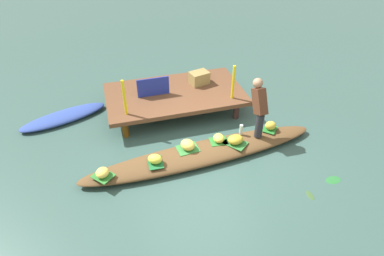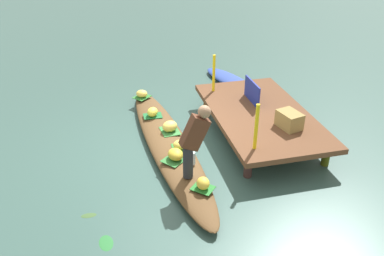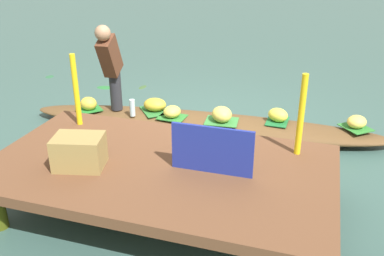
{
  "view_description": "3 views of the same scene",
  "coord_description": "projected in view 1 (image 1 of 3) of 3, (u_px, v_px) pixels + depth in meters",
  "views": [
    {
      "loc": [
        -1.59,
        -4.8,
        4.48
      ],
      "look_at": [
        -0.04,
        0.66,
        0.28
      ],
      "focal_mm": 31.25,
      "sensor_mm": 36.0,
      "label": 1
    },
    {
      "loc": [
        6.32,
        -1.1,
        4.03
      ],
      "look_at": [
        0.04,
        0.45,
        0.41
      ],
      "focal_mm": 37.78,
      "sensor_mm": 36.0,
      "label": 2
    },
    {
      "loc": [
        -1.45,
        5.08,
        2.4
      ],
      "look_at": [
        -0.06,
        0.66,
        0.34
      ],
      "focal_mm": 39.83,
      "sensor_mm": 36.0,
      "label": 3
    }
  ],
  "objects": [
    {
      "name": "leaf_mat_4",
      "position": [
        235.0,
        143.0,
        6.74
      ],
      "size": [
        0.54,
        0.55,
        0.01
      ],
      "primitive_type": "cube",
      "rotation": [
        0.0,
        0.0,
        2.26
      ],
      "color": "#2D7231",
      "rests_on": "vendor_boat"
    },
    {
      "name": "drifting_plant_2",
      "position": [
        333.0,
        180.0,
        6.21
      ],
      "size": [
        0.32,
        0.22,
        0.01
      ],
      "primitive_type": "ellipsoid",
      "rotation": [
        0.0,
        0.0,
        0.09
      ],
      "color": "#286F33",
      "rests_on": "ground"
    },
    {
      "name": "banana_bunch_4",
      "position": [
        236.0,
        140.0,
        6.69
      ],
      "size": [
        0.33,
        0.28,
        0.18
      ],
      "primitive_type": "ellipsoid",
      "rotation": [
        0.0,
        0.0,
        0.07
      ],
      "color": "gold",
      "rests_on": "vendor_boat"
    },
    {
      "name": "leaf_mat_0",
      "position": [
        219.0,
        141.0,
        6.79
      ],
      "size": [
        0.37,
        0.31,
        0.01
      ],
      "primitive_type": "cube",
      "rotation": [
        0.0,
        0.0,
        3.08
      ],
      "color": "#2E782F",
      "rests_on": "vendor_boat"
    },
    {
      "name": "railing_post_east",
      "position": [
        233.0,
        82.0,
        7.4
      ],
      "size": [
        0.06,
        0.06,
        0.8
      ],
      "primitive_type": "cylinder",
      "color": "yellow",
      "rests_on": "dock_platform"
    },
    {
      "name": "banana_bunch_3",
      "position": [
        102.0,
        173.0,
        5.95
      ],
      "size": [
        0.33,
        0.34,
        0.16
      ],
      "primitive_type": "ellipsoid",
      "rotation": [
        0.0,
        0.0,
        4.13
      ],
      "color": "#F9D456",
      "rests_on": "vendor_boat"
    },
    {
      "name": "banana_bunch_5",
      "position": [
        155.0,
        159.0,
        6.22
      ],
      "size": [
        0.33,
        0.31,
        0.18
      ],
      "primitive_type": "ellipsoid",
      "rotation": [
        0.0,
        0.0,
        2.68
      ],
      "color": "#F0E345",
      "rests_on": "vendor_boat"
    },
    {
      "name": "banana_bunch_1",
      "position": [
        188.0,
        145.0,
        6.54
      ],
      "size": [
        0.37,
        0.39,
        0.2
      ],
      "primitive_type": "ellipsoid",
      "rotation": [
        0.0,
        0.0,
        2.09
      ],
      "color": "#F3D357",
      "rests_on": "vendor_boat"
    },
    {
      "name": "market_banner",
      "position": [
        153.0,
        87.0,
        7.6
      ],
      "size": [
        0.74,
        0.04,
        0.44
      ],
      "primitive_type": "cube",
      "rotation": [
        0.0,
        0.0,
        0.01
      ],
      "color": "navy",
      "rests_on": "dock_platform"
    },
    {
      "name": "drifting_plant_1",
      "position": [
        310.0,
        195.0,
        5.91
      ],
      "size": [
        0.12,
        0.23,
        0.01
      ],
      "primitive_type": "ellipsoid",
      "rotation": [
        0.0,
        0.0,
        1.53
      ],
      "color": "#3A5A2D",
      "rests_on": "ground"
    },
    {
      "name": "vendor_boat",
      "position": [
        203.0,
        153.0,
        6.66
      ],
      "size": [
        4.93,
        1.1,
        0.22
      ],
      "primitive_type": "ellipsoid",
      "rotation": [
        0.0,
        0.0,
        0.07
      ],
      "color": "brown",
      "rests_on": "ground"
    },
    {
      "name": "water_bottle",
      "position": [
        241.0,
        130.0,
        6.92
      ],
      "size": [
        0.07,
        0.07,
        0.23
      ],
      "primitive_type": "cylinder",
      "color": "silver",
      "rests_on": "vendor_boat"
    },
    {
      "name": "vendor_person",
      "position": [
        259.0,
        106.0,
        6.6
      ],
      "size": [
        0.22,
        0.49,
        1.21
      ],
      "color": "#28282D",
      "rests_on": "vendor_boat"
    },
    {
      "name": "banana_bunch_0",
      "position": [
        219.0,
        138.0,
        6.75
      ],
      "size": [
        0.27,
        0.29,
        0.16
      ],
      "primitive_type": "ellipsoid",
      "rotation": [
        0.0,
        0.0,
        1.37
      ],
      "color": "#EDD14F",
      "rests_on": "vendor_boat"
    },
    {
      "name": "moored_boat",
      "position": [
        64.0,
        117.0,
        7.74
      ],
      "size": [
        2.05,
        1.16,
        0.16
      ],
      "primitive_type": "ellipsoid",
      "rotation": [
        0.0,
        0.0,
        0.32
      ],
      "color": "#30499F",
      "rests_on": "ground"
    },
    {
      "name": "canal_water",
      "position": [
        203.0,
        157.0,
        6.72
      ],
      "size": [
        40.0,
        40.0,
        0.0
      ],
      "primitive_type": "plane",
      "color": "#36554E",
      "rests_on": "ground"
    },
    {
      "name": "leaf_mat_2",
      "position": [
        270.0,
        129.0,
        7.13
      ],
      "size": [
        0.41,
        0.42,
        0.01
      ],
      "primitive_type": "cube",
      "rotation": [
        0.0,
        0.0,
        0.82
      ],
      "color": "#277B2E",
      "rests_on": "vendor_boat"
    },
    {
      "name": "leaf_mat_3",
      "position": [
        103.0,
        176.0,
        5.99
      ],
      "size": [
        0.46,
        0.46,
        0.01
      ],
      "primitive_type": "cube",
      "rotation": [
        0.0,
        0.0,
        2.29
      ],
      "color": "#2D772E",
      "rests_on": "vendor_boat"
    },
    {
      "name": "produce_crate",
      "position": [
        199.0,
        78.0,
        8.1
      ],
      "size": [
        0.5,
        0.42,
        0.3
      ],
      "primitive_type": "cube",
      "rotation": [
        0.0,
        0.0,
        0.24
      ],
      "color": "olive",
      "rests_on": "dock_platform"
    },
    {
      "name": "dock_platform",
      "position": [
        175.0,
        95.0,
        7.88
      ],
      "size": [
        3.2,
        1.8,
        0.49
      ],
      "color": "brown",
      "rests_on": "ground"
    },
    {
      "name": "leaf_mat_5",
      "position": [
        155.0,
        162.0,
        6.28
      ],
      "size": [
        0.28,
        0.38,
        0.01
      ],
      "primitive_type": "cube",
      "rotation": [
        0.0,
        0.0,
        1.54
      ],
      "color": "#1D6933",
      "rests_on": "vendor_boat"
    },
    {
      "name": "banana_bunch_2",
      "position": [
        271.0,
        126.0,
        7.07
      ],
      "size": [
        0.24,
        0.21,
        0.18
      ],
      "primitive_type": "ellipsoid",
      "rotation": [
        0.0,
        0.0,
        3.1
      ],
      "color": "yellow",
      "rests_on": "vendor_boat"
    },
    {
      "name": "leaf_mat_1",
      "position": [
        188.0,
        149.0,
        6.6
      ],
      "size": [
        0.45,
        0.37,
        0.01
      ],
      "primitive_type": "cube",
      "rotation": [
        0.0,
        0.0,
        0.1
      ],
      "color": "#38813B",
      "rests_on": "vendor_boat"
    },
    {
      "name": "railing_post_west",
      "position": [
        124.0,
        98.0,
        6.87
      ],
      "size": [
        0.06,
        0.06,
        0.8
      ],
      "primitive_type": "cylinder",
      "color": "yellow",
      "rests_on": "dock_platform"
    }
  ]
}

